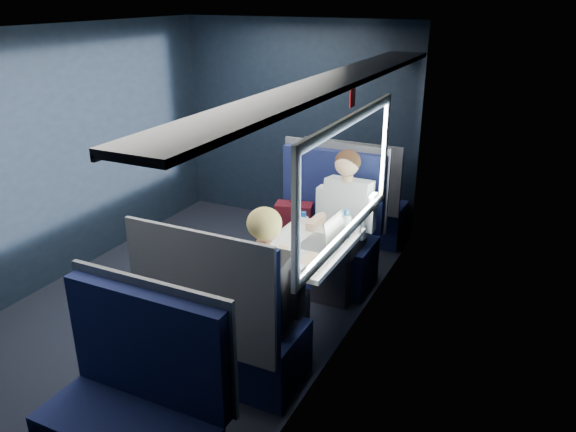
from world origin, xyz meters
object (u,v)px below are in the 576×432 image
at_px(seat_bay_far, 225,331).
at_px(bottle_small, 346,225).
at_px(man, 343,217).
at_px(laptop, 327,237).
at_px(seat_row_back, 136,419).
at_px(cup, 357,227).
at_px(seat_bay_near, 322,236).
at_px(woman, 269,288).
at_px(table, 303,253).
at_px(seat_row_front, 356,206).

distance_m(seat_bay_far, bottle_small, 1.29).
relative_size(man, laptop, 3.72).
distance_m(seat_row_back, man, 2.53).
xyz_separation_m(seat_row_back, cup, (0.48, 2.19, 0.38)).
height_order(seat_row_back, cup, seat_row_back).
bearing_deg(seat_bay_near, cup, -44.30).
xyz_separation_m(laptop, bottle_small, (0.08, 0.21, 0.03)).
bearing_deg(woman, table, 95.45).
xyz_separation_m(seat_bay_near, bottle_small, (0.45, -0.62, 0.42)).
relative_size(seat_bay_near, seat_bay_far, 1.00).
bearing_deg(cup, seat_bay_far, -110.76).
distance_m(seat_bay_near, laptop, 0.99).
height_order(seat_bay_near, seat_bay_far, same).
distance_m(seat_bay_far, seat_row_front, 2.67).
bearing_deg(woman, seat_bay_near, 99.49).
xyz_separation_m(seat_bay_far, woman, (0.25, 0.17, 0.31)).
height_order(seat_bay_far, laptop, seat_bay_far).
height_order(man, laptop, man).
relative_size(table, seat_row_back, 0.86).
height_order(table, bottle_small, bottle_small).
distance_m(seat_bay_near, bottle_small, 0.87).
bearing_deg(seat_row_front, laptop, -78.44).
relative_size(woman, bottle_small, 5.56).
bearing_deg(woman, laptop, 81.82).
bearing_deg(laptop, table, -165.74).
relative_size(seat_row_front, seat_row_back, 1.00).
bearing_deg(table, cup, 52.74).
distance_m(seat_row_front, woman, 2.54).
bearing_deg(man, cup, -53.21).
bearing_deg(seat_bay_near, woman, -80.51).
height_order(seat_bay_near, cup, seat_bay_near).
bearing_deg(seat_row_front, seat_bay_far, -90.00).
bearing_deg(laptop, seat_bay_far, -111.28).
bearing_deg(man, table, -95.52).
xyz_separation_m(seat_bay_near, cup, (0.49, -0.48, 0.37)).
distance_m(table, woman, 0.71).
height_order(seat_bay_near, seat_row_back, seat_bay_near).
distance_m(man, laptop, 0.67).
xyz_separation_m(seat_bay_near, laptop, (0.37, -0.83, 0.39)).
distance_m(seat_row_back, cup, 2.27).
bearing_deg(seat_row_back, seat_bay_near, 90.31).
bearing_deg(table, seat_bay_near, 102.70).
distance_m(seat_row_front, cup, 1.53).
xyz_separation_m(seat_bay_near, seat_row_front, (0.01, 0.92, -0.01)).
height_order(seat_bay_far, woman, woman).
relative_size(table, cup, 10.53).
relative_size(seat_bay_far, seat_row_front, 1.09).
height_order(seat_bay_far, seat_row_back, seat_bay_far).
xyz_separation_m(table, seat_bay_far, (-0.18, -0.87, -0.25)).
bearing_deg(seat_bay_far, man, 80.97).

